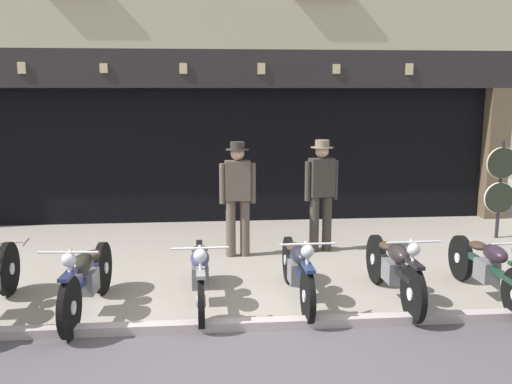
{
  "coord_description": "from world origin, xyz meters",
  "views": [
    {
      "loc": [
        -0.35,
        -5.77,
        2.56
      ],
      "look_at": [
        0.42,
        2.6,
        1.06
      ],
      "focal_mm": 40.16,
      "sensor_mm": 36.0,
      "label": 1
    }
  ],
  "objects_px": {
    "motorcycle_left": "(87,278)",
    "shopkeeper_center": "(321,189)",
    "motorcycle_center": "(298,268)",
    "motorcycle_right": "(488,267)",
    "salesman_left": "(238,193)",
    "advert_board_far": "(33,142)",
    "motorcycle_center_left": "(200,272)",
    "tyre_sign_pole": "(501,182)",
    "advert_board_near": "(88,135)",
    "motorcycle_center_right": "(394,267)"
  },
  "relations": [
    {
      "from": "motorcycle_right",
      "to": "salesman_left",
      "type": "xyz_separation_m",
      "value": [
        -2.96,
        2.16,
        0.59
      ]
    },
    {
      "from": "salesman_left",
      "to": "advert_board_far",
      "type": "xyz_separation_m",
      "value": [
        -3.74,
        2.52,
        0.59
      ]
    },
    {
      "from": "salesman_left",
      "to": "tyre_sign_pole",
      "type": "height_order",
      "value": "salesman_left"
    },
    {
      "from": "motorcycle_center_left",
      "to": "shopkeeper_center",
      "type": "height_order",
      "value": "shopkeeper_center"
    },
    {
      "from": "tyre_sign_pole",
      "to": "motorcycle_center_right",
      "type": "bearing_deg",
      "value": -135.03
    },
    {
      "from": "motorcycle_right",
      "to": "advert_board_far",
      "type": "relative_size",
      "value": 1.92
    },
    {
      "from": "shopkeeper_center",
      "to": "advert_board_near",
      "type": "xyz_separation_m",
      "value": [
        -4.04,
        2.36,
        0.71
      ]
    },
    {
      "from": "motorcycle_left",
      "to": "motorcycle_right",
      "type": "distance_m",
      "value": 4.83
    },
    {
      "from": "advert_board_far",
      "to": "tyre_sign_pole",
      "type": "bearing_deg",
      "value": -12.39
    },
    {
      "from": "advert_board_near",
      "to": "advert_board_far",
      "type": "relative_size",
      "value": 0.84
    },
    {
      "from": "motorcycle_right",
      "to": "motorcycle_center_left",
      "type": "bearing_deg",
      "value": -2.21
    },
    {
      "from": "salesman_left",
      "to": "shopkeeper_center",
      "type": "xyz_separation_m",
      "value": [
        1.34,
        0.17,
        0.0
      ]
    },
    {
      "from": "motorcycle_center_left",
      "to": "motorcycle_right",
      "type": "height_order",
      "value": "same"
    },
    {
      "from": "motorcycle_left",
      "to": "motorcycle_center_left",
      "type": "bearing_deg",
      "value": -168.12
    },
    {
      "from": "motorcycle_right",
      "to": "motorcycle_left",
      "type": "bearing_deg",
      "value": 0.33
    },
    {
      "from": "motorcycle_center_right",
      "to": "salesman_left",
      "type": "xyz_separation_m",
      "value": [
        -1.78,
        2.12,
        0.58
      ]
    },
    {
      "from": "motorcycle_center_right",
      "to": "salesman_left",
      "type": "bearing_deg",
      "value": -50.69
    },
    {
      "from": "salesman_left",
      "to": "tyre_sign_pole",
      "type": "bearing_deg",
      "value": -173.39
    },
    {
      "from": "motorcycle_left",
      "to": "motorcycle_center_right",
      "type": "distance_m",
      "value": 3.65
    },
    {
      "from": "motorcycle_left",
      "to": "shopkeeper_center",
      "type": "relative_size",
      "value": 1.12
    },
    {
      "from": "motorcycle_left",
      "to": "advert_board_near",
      "type": "distance_m",
      "value": 4.96
    },
    {
      "from": "salesman_left",
      "to": "advert_board_far",
      "type": "height_order",
      "value": "advert_board_far"
    },
    {
      "from": "motorcycle_center",
      "to": "motorcycle_center_left",
      "type": "bearing_deg",
      "value": -0.14
    },
    {
      "from": "motorcycle_left",
      "to": "salesman_left",
      "type": "xyz_separation_m",
      "value": [
        1.87,
        2.19,
        0.57
      ]
    },
    {
      "from": "shopkeeper_center",
      "to": "tyre_sign_pole",
      "type": "bearing_deg",
      "value": 177.19
    },
    {
      "from": "shopkeeper_center",
      "to": "motorcycle_right",
      "type": "bearing_deg",
      "value": 112.74
    },
    {
      "from": "motorcycle_center",
      "to": "advert_board_near",
      "type": "bearing_deg",
      "value": -54.37
    },
    {
      "from": "salesman_left",
      "to": "motorcycle_right",
      "type": "bearing_deg",
      "value": 141.81
    },
    {
      "from": "motorcycle_center",
      "to": "tyre_sign_pole",
      "type": "bearing_deg",
      "value": -146.17
    },
    {
      "from": "motorcycle_center",
      "to": "motorcycle_right",
      "type": "bearing_deg",
      "value": 176.09
    },
    {
      "from": "motorcycle_center",
      "to": "shopkeeper_center",
      "type": "relative_size",
      "value": 1.12
    },
    {
      "from": "shopkeeper_center",
      "to": "motorcycle_center",
      "type": "bearing_deg",
      "value": 59.57
    },
    {
      "from": "advert_board_near",
      "to": "advert_board_far",
      "type": "distance_m",
      "value": 1.04
    },
    {
      "from": "salesman_left",
      "to": "advert_board_near",
      "type": "height_order",
      "value": "advert_board_near"
    },
    {
      "from": "tyre_sign_pole",
      "to": "motorcycle_right",
      "type": "bearing_deg",
      "value": -119.84
    },
    {
      "from": "motorcycle_right",
      "to": "salesman_left",
      "type": "relative_size",
      "value": 1.15
    },
    {
      "from": "motorcycle_right",
      "to": "shopkeeper_center",
      "type": "height_order",
      "value": "shopkeeper_center"
    },
    {
      "from": "shopkeeper_center",
      "to": "tyre_sign_pole",
      "type": "relative_size",
      "value": 1.05
    },
    {
      "from": "salesman_left",
      "to": "advert_board_near",
      "type": "distance_m",
      "value": 3.76
    },
    {
      "from": "advert_board_near",
      "to": "advert_board_far",
      "type": "bearing_deg",
      "value": 179.99
    },
    {
      "from": "motorcycle_left",
      "to": "shopkeeper_center",
      "type": "height_order",
      "value": "shopkeeper_center"
    },
    {
      "from": "motorcycle_center_left",
      "to": "motorcycle_center_right",
      "type": "bearing_deg",
      "value": 176.79
    },
    {
      "from": "shopkeeper_center",
      "to": "tyre_sign_pole",
      "type": "height_order",
      "value": "shopkeeper_center"
    },
    {
      "from": "tyre_sign_pole",
      "to": "shopkeeper_center",
      "type": "bearing_deg",
      "value": -170.82
    },
    {
      "from": "motorcycle_center_left",
      "to": "tyre_sign_pole",
      "type": "bearing_deg",
      "value": -153.23
    },
    {
      "from": "motorcycle_center",
      "to": "motorcycle_right",
      "type": "distance_m",
      "value": 2.35
    },
    {
      "from": "tyre_sign_pole",
      "to": "advert_board_far",
      "type": "height_order",
      "value": "advert_board_far"
    },
    {
      "from": "salesman_left",
      "to": "shopkeeper_center",
      "type": "distance_m",
      "value": 1.35
    },
    {
      "from": "motorcycle_right",
      "to": "tyre_sign_pole",
      "type": "relative_size",
      "value": 1.21
    },
    {
      "from": "shopkeeper_center",
      "to": "advert_board_far",
      "type": "distance_m",
      "value": 5.63
    }
  ]
}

